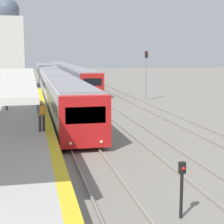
{
  "coord_description": "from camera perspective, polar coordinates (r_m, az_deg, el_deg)",
  "views": [
    {
      "loc": [
        -2.65,
        -5.11,
        5.06
      ],
      "look_at": [
        2.01,
        16.25,
        1.62
      ],
      "focal_mm": 60.0,
      "sensor_mm": 36.0,
      "label": 1
    }
  ],
  "objects": [
    {
      "name": "signal_mast_far",
      "position": [
        40.41,
        5.23,
        6.42
      ],
      "size": [
        0.28,
        0.29,
        5.28
      ],
      "color": "gray",
      "rests_on": "ground_plane"
    },
    {
      "name": "train_far",
      "position": [
        70.63,
        -6.91,
        6.12
      ],
      "size": [
        2.63,
        59.39,
        2.99
      ],
      "color": "red",
      "rests_on": "ground_plane"
    },
    {
      "name": "person_on_platform",
      "position": [
        20.28,
        -10.68,
        -0.18
      ],
      "size": [
        0.4,
        0.4,
        1.66
      ],
      "color": "#2D2D33",
      "rests_on": "station_platform"
    },
    {
      "name": "signal_post_near",
      "position": [
        11.83,
        10.59,
        -10.67
      ],
      "size": [
        0.2,
        0.21,
        1.8
      ],
      "color": "black",
      "rests_on": "ground_plane"
    },
    {
      "name": "train_near",
      "position": [
        48.95,
        -9.2,
        4.89
      ],
      "size": [
        2.65,
        60.73,
        3.06
      ],
      "color": "red",
      "rests_on": "ground_plane"
    },
    {
      "name": "distant_domed_building",
      "position": [
        57.12,
        -15.44,
        9.67
      ],
      "size": [
        4.42,
        4.42,
        12.84
      ],
      "color": "silver",
      "rests_on": "ground_plane"
    }
  ]
}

